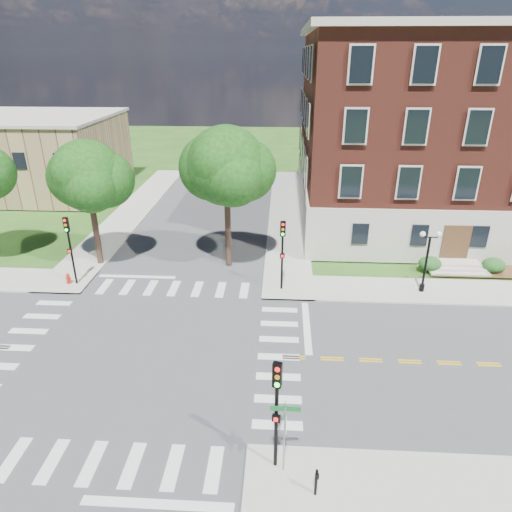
# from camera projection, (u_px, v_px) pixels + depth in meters

# --- Properties ---
(ground) EXTENTS (160.00, 160.00, 0.00)m
(ground) POSITION_uv_depth(u_px,v_px,m) (144.00, 352.00, 24.35)
(ground) COLOR #264814
(ground) RESTS_ON ground
(road_ew) EXTENTS (90.00, 12.00, 0.01)m
(road_ew) POSITION_uv_depth(u_px,v_px,m) (144.00, 352.00, 24.35)
(road_ew) COLOR #3D3D3F
(road_ew) RESTS_ON ground
(road_ns) EXTENTS (12.00, 90.00, 0.01)m
(road_ns) POSITION_uv_depth(u_px,v_px,m) (144.00, 352.00, 24.35)
(road_ns) COLOR #3D3D3F
(road_ns) RESTS_ON ground
(sidewalk_ne) EXTENTS (34.00, 34.00, 0.12)m
(sidewalk_ne) POSITION_uv_depth(u_px,v_px,m) (380.00, 246.00, 37.52)
(sidewalk_ne) COLOR #9E9B93
(sidewalk_ne) RESTS_ON ground
(sidewalk_nw) EXTENTS (34.00, 34.00, 0.12)m
(sidewalk_nw) POSITION_uv_depth(u_px,v_px,m) (18.00, 238.00, 39.14)
(sidewalk_nw) COLOR #9E9B93
(sidewalk_nw) RESTS_ON ground
(crosswalk_east) EXTENTS (2.20, 10.20, 0.02)m
(crosswalk_east) POSITION_uv_depth(u_px,v_px,m) (279.00, 357.00, 23.98)
(crosswalk_east) COLOR silver
(crosswalk_east) RESTS_ON ground
(stop_bar_east) EXTENTS (0.40, 5.50, 0.00)m
(stop_bar_east) POSITION_uv_depth(u_px,v_px,m) (307.00, 327.00, 26.62)
(stop_bar_east) COLOR silver
(stop_bar_east) RESTS_ON ground
(main_building) EXTENTS (30.60, 22.40, 16.50)m
(main_building) POSITION_uv_depth(u_px,v_px,m) (476.00, 131.00, 39.70)
(main_building) COLOR #BCB7A6
(main_building) RESTS_ON ground
(secondary_building) EXTENTS (20.40, 15.40, 8.30)m
(secondary_building) POSITION_uv_depth(u_px,v_px,m) (22.00, 153.00, 51.08)
(secondary_building) COLOR olive
(secondary_building) RESTS_ON ground
(tree_c) EXTENTS (4.99, 4.99, 9.19)m
(tree_c) POSITION_uv_depth(u_px,v_px,m) (87.00, 176.00, 31.72)
(tree_c) COLOR #312318
(tree_c) RESTS_ON ground
(tree_d) EXTENTS (5.52, 5.52, 10.17)m
(tree_d) POSITION_uv_depth(u_px,v_px,m) (226.00, 166.00, 31.23)
(tree_d) COLOR #312318
(tree_d) RESTS_ON ground
(traffic_signal_se) EXTENTS (0.37, 0.43, 4.80)m
(traffic_signal_se) POSITION_uv_depth(u_px,v_px,m) (277.00, 403.00, 16.34)
(traffic_signal_se) COLOR black
(traffic_signal_se) RESTS_ON ground
(traffic_signal_ne) EXTENTS (0.36, 0.41, 4.80)m
(traffic_signal_ne) POSITION_uv_depth(u_px,v_px,m) (282.00, 247.00, 29.41)
(traffic_signal_ne) COLOR black
(traffic_signal_ne) RESTS_ON ground
(traffic_signal_nw) EXTENTS (0.35, 0.39, 4.80)m
(traffic_signal_nw) POSITION_uv_depth(u_px,v_px,m) (69.00, 242.00, 30.10)
(traffic_signal_nw) COLOR black
(traffic_signal_nw) RESTS_ON ground
(twin_lamp_west) EXTENTS (1.36, 0.36, 4.23)m
(twin_lamp_west) POSITION_uv_depth(u_px,v_px,m) (427.00, 258.00, 29.40)
(twin_lamp_west) COLOR black
(twin_lamp_west) RESTS_ON ground
(street_sign_pole) EXTENTS (1.10, 1.10, 3.10)m
(street_sign_pole) POSITION_uv_depth(u_px,v_px,m) (285.00, 426.00, 16.49)
(street_sign_pole) COLOR gray
(street_sign_pole) RESTS_ON ground
(push_button_post) EXTENTS (0.14, 0.21, 1.20)m
(push_button_post) POSITION_uv_depth(u_px,v_px,m) (316.00, 481.00, 16.13)
(push_button_post) COLOR black
(push_button_post) RESTS_ON ground
(fire_hydrant) EXTENTS (0.35, 0.35, 0.75)m
(fire_hydrant) POSITION_uv_depth(u_px,v_px,m) (68.00, 279.00, 31.23)
(fire_hydrant) COLOR #A21D0C
(fire_hydrant) RESTS_ON ground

